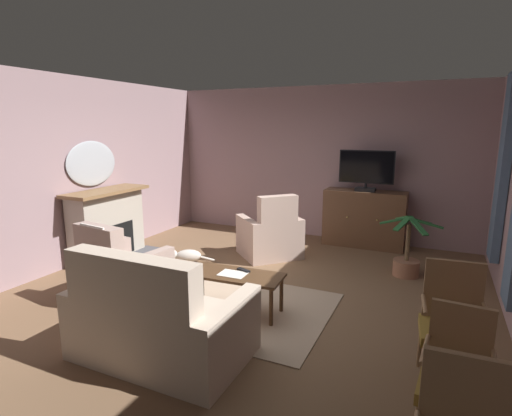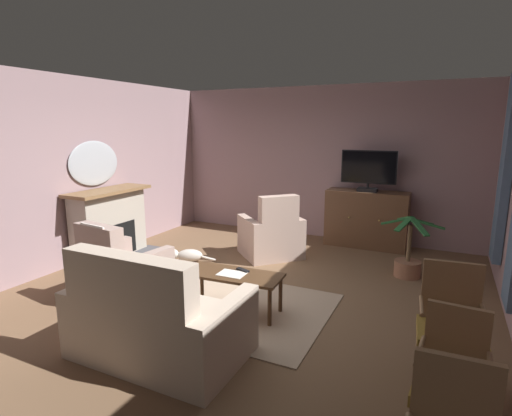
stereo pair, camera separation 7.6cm
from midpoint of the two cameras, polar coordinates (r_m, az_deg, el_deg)
name	(u,v)px [view 1 (the left image)]	position (r m, az deg, el deg)	size (l,w,h in m)	color
ground_plane	(245,298)	(5.10, -2.08, -12.66)	(6.33, 6.80, 0.04)	brown
wall_back	(319,163)	(7.62, 8.66, 6.40)	(6.33, 0.10, 2.80)	gray
wall_left	(67,173)	(6.55, -25.67, 4.56)	(0.10, 6.80, 2.80)	gray
curtain_panel_far	(503,169)	(5.91, 31.52, 4.73)	(0.10, 0.44, 2.35)	slate
rug_central	(234,306)	(4.82, -3.60, -13.84)	(2.19, 1.72, 0.01)	tan
fireplace	(109,226)	(6.71, -20.60, -2.48)	(0.87, 1.41, 1.11)	#4C4C51
wall_mirror_oval	(92,163)	(6.74, -22.70, 5.89)	(0.06, 0.96, 0.70)	#B2B7BF
tv_cabinet	(364,220)	(7.22, 14.89, -1.64)	(1.38, 0.48, 0.98)	#402A1C
television	(366,170)	(7.03, 15.19, 5.31)	(0.92, 0.20, 0.70)	black
coffee_table	(234,278)	(4.56, -3.67, -9.97)	(1.14, 0.53, 0.46)	#4C331E
tv_remote	(244,270)	(4.60, -2.26, -8.86)	(0.17, 0.05, 0.02)	black
folded_newspaper	(233,274)	(4.51, -3.84, -9.38)	(0.30, 0.22, 0.01)	silver
sofa_floral	(158,323)	(3.84, -14.45, -15.67)	(1.54, 0.94, 1.06)	#C6B29E
armchair_near_window	(270,236)	(6.44, 1.74, -4.06)	(1.19, 1.19, 1.04)	#BC9E8E
armchair_angled_to_table	(121,274)	(5.19, -19.17, -8.85)	(1.03, 0.94, 0.99)	#A3897F
side_chair_mid_row	(456,376)	(3.04, 26.03, -20.75)	(0.46, 0.49, 0.94)	olive
side_chair_beside_plant	(453,322)	(3.69, 25.73, -14.40)	(0.53, 0.49, 1.00)	olive
potted_plant_on_hearth_side	(407,261)	(6.04, 20.37, -7.12)	(0.83, 0.92, 0.87)	#99664C
cat	(186,256)	(6.34, -10.30, -6.70)	(0.67, 0.37, 0.22)	beige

